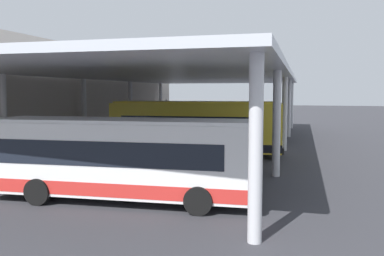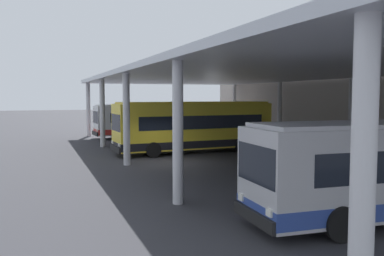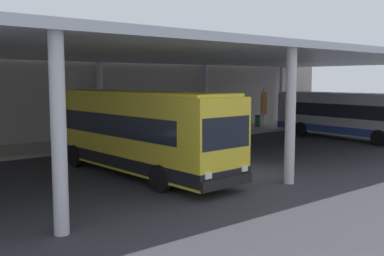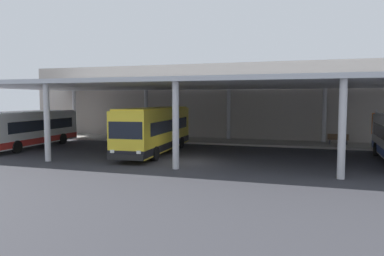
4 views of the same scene
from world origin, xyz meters
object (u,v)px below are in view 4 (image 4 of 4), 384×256
Objects in this scene: bench_waiting at (338,139)px; bus_nearest_bay at (31,129)px; trash_bin at (375,140)px; bus_second_bay at (155,130)px; banner_sign at (376,126)px.

bus_nearest_bay is at bearing -161.02° from bench_waiting.
bus_second_bay is at bearing -153.44° from trash_bin.
bus_nearest_bay is 27.34m from bench_waiting.
bench_waiting is (14.09, 8.74, -1.18)m from bus_second_bay.
banner_sign reaches higher than trash_bin.
bus_nearest_bay is 11.76m from bus_second_bay.
trash_bin reaches higher than bench_waiting.
bus_nearest_bay is 0.93× the size of bus_second_bay.
bus_second_bay reaches higher than bench_waiting.
banner_sign is (16.97, 7.86, 0.14)m from bus_second_bay.
trash_bin is at bearing -3.68° from bench_waiting.
bench_waiting is 3.29m from banner_sign.
bus_second_bay is 18.71m from banner_sign.
bench_waiting is at bearing 176.32° from trash_bin.
bench_waiting is (25.84, 8.89, -0.99)m from bus_nearest_bay.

